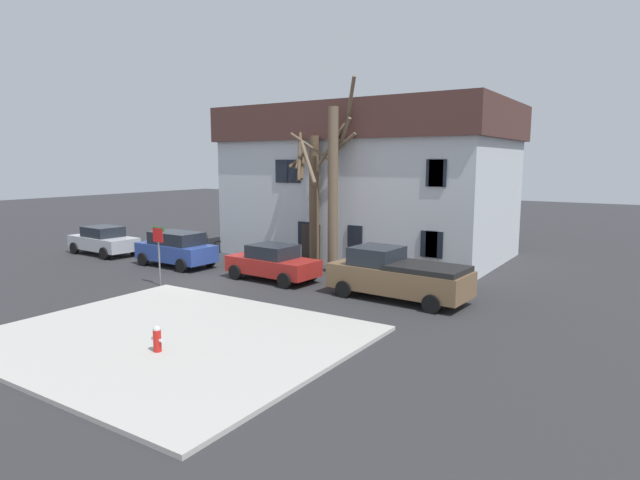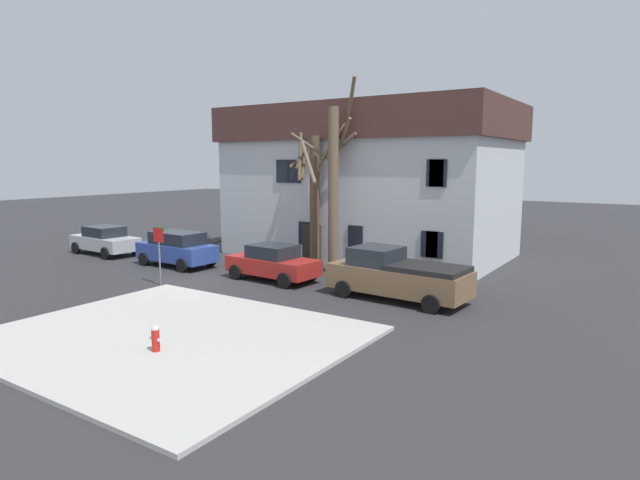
{
  "view_description": "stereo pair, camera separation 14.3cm",
  "coord_description": "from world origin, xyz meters",
  "views": [
    {
      "loc": [
        17.11,
        -16.67,
        5.29
      ],
      "look_at": [
        4.94,
        2.11,
        1.99
      ],
      "focal_mm": 29.86,
      "sensor_mm": 36.0,
      "label": 1
    },
    {
      "loc": [
        17.23,
        -16.59,
        5.29
      ],
      "look_at": [
        4.94,
        2.11,
        1.99
      ],
      "focal_mm": 29.86,
      "sensor_mm": 36.0,
      "label": 2
    }
  ],
  "objects": [
    {
      "name": "building_main",
      "position": [
        2.87,
        10.41,
        4.22
      ],
      "size": [
        15.36,
        9.32,
        8.3
      ],
      "color": "silver",
      "rests_on": "ground_plane"
    },
    {
      "name": "tree_bare_near",
      "position": [
        2.24,
        6.21,
        4.06
      ],
      "size": [
        2.7,
        3.13,
        7.74
      ],
      "color": "brown",
      "rests_on": "ground_plane"
    },
    {
      "name": "car_silver_sedan",
      "position": [
        -9.76,
        1.89,
        0.82
      ],
      "size": [
        4.61,
        2.29,
        1.63
      ],
      "color": "#B7BABF",
      "rests_on": "ground_plane"
    },
    {
      "name": "street_sign_pole",
      "position": [
        -0.88,
        -1.6,
        1.79
      ],
      "size": [
        0.76,
        0.07,
        2.54
      ],
      "color": "slate",
      "rests_on": "ground_plane"
    },
    {
      "name": "ground_plane",
      "position": [
        0.0,
        0.0,
        0.0
      ],
      "size": [
        120.0,
        120.0,
        0.0
      ],
      "primitive_type": "plane",
      "color": "#2D2D30"
    },
    {
      "name": "bicycle_leaning",
      "position": [
        -5.1,
        5.78,
        0.37
      ],
      "size": [
        1.64,
        0.71,
        1.03
      ],
      "color": "black",
      "rests_on": "ground_plane"
    },
    {
      "name": "car_blue_wagon",
      "position": [
        -3.57,
        1.76,
        0.92
      ],
      "size": [
        4.37,
        2.17,
        1.77
      ],
      "color": "#2D4799",
      "rests_on": "ground_plane"
    },
    {
      "name": "sidewalk_slab",
      "position": [
        4.94,
        -6.17,
        0.06
      ],
      "size": [
        10.66,
        8.93,
        0.12
      ],
      "primitive_type": "cube",
      "color": "#B7B5AD",
      "rests_on": "ground_plane"
    },
    {
      "name": "tree_bare_far",
      "position": [
        3.86,
        4.91,
        4.32
      ],
      "size": [
        3.03,
        3.03,
        9.15
      ],
      "color": "brown",
      "rests_on": "ground_plane"
    },
    {
      "name": "car_red_sedan",
      "position": [
        2.57,
        1.85,
        0.81
      ],
      "size": [
        4.4,
        2.23,
        1.61
      ],
      "color": "#AD231E",
      "rests_on": "ground_plane"
    },
    {
      "name": "fire_hydrant",
      "position": [
        5.74,
        -7.34,
        0.5
      ],
      "size": [
        0.42,
        0.22,
        0.74
      ],
      "color": "red",
      "rests_on": "sidewalk_slab"
    },
    {
      "name": "pickup_truck_brown",
      "position": [
        8.68,
        1.84,
        0.96
      ],
      "size": [
        5.58,
        2.53,
        1.98
      ],
      "color": "brown",
      "rests_on": "ground_plane"
    },
    {
      "name": "tree_bare_mid",
      "position": [
        2.31,
        5.58,
        3.64
      ],
      "size": [
        2.79,
        2.58,
        6.89
      ],
      "color": "brown",
      "rests_on": "ground_plane"
    }
  ]
}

